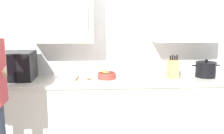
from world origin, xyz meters
The scene contains 7 objects.
back_wall_tiled centered at (0.00, 1.14, 1.43)m, with size 4.24×0.44×2.72m.
counter_unit centered at (0.00, 0.84, 0.46)m, with size 3.61×0.61×0.91m.
microwave_oven centered at (-1.32, 0.88, 1.08)m, with size 0.51×0.37×0.32m.
wooden_spoon centered at (-0.48, 0.84, 0.92)m, with size 0.20×0.23×0.02m.
knife_block centered at (0.57, 0.85, 1.03)m, with size 0.11×0.15×0.28m.
fruit_bowl centered at (-0.21, 0.87, 0.96)m, with size 0.22×0.22×0.10m.
stock_pot centered at (0.98, 0.88, 1.01)m, with size 0.34×0.24×0.21m.
Camera 1 is at (-0.32, -2.09, 1.62)m, focal length 41.61 mm.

